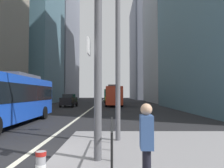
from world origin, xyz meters
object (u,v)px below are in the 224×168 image
Objects in this scene: city_bus_blue_oncoming at (7,97)px; pedestrian_waiting at (146,143)px; car_receding_far at (109,98)px; traffic_signal_gantry at (33,23)px; city_bus_red_distant at (110,94)px; car_oncoming_mid at (68,100)px; city_bus_red_receding at (113,95)px; car_receding_near at (118,98)px; street_lamp_post at (117,15)px.

pedestrian_waiting is (7.26, -9.72, -0.74)m from city_bus_blue_oncoming.
traffic_signal_gantry reaches higher than car_receding_far.
city_bus_blue_oncoming is 1.07× the size of city_bus_red_distant.
car_oncoming_mid is at bearing 98.85° from traffic_signal_gantry.
pedestrian_waiting is (0.43, -33.11, -0.74)m from city_bus_red_receding.
city_bus_blue_oncoming is 45.10m from city_bus_red_distant.
car_receding_near is at bearing -78.46° from city_bus_red_distant.
city_bus_red_distant is 2.67× the size of car_receding_far.
car_oncoming_mid and car_receding_far have the same top height.
street_lamp_post reaches higher than car_receding_near.
city_bus_red_receding is 33.12m from pedestrian_waiting.
street_lamp_post is (-1.16, -40.44, 4.29)m from car_receding_near.
city_bus_blue_oncoming is 24.36m from city_bus_red_receding.
car_receding_near is 40.68m from street_lamp_post.
street_lamp_post is at bearing 46.78° from traffic_signal_gantry.
car_receding_near is at bearing 84.48° from city_bus_red_receding.
city_bus_red_receding is at bearing 73.72° from city_bus_blue_oncoming.
traffic_signal_gantry is (-1.80, -52.35, 2.25)m from city_bus_red_distant.
city_bus_red_distant reaches higher than car_receding_far.
car_receding_far reaches higher than pedestrian_waiting.
city_bus_red_distant is at bearing 91.93° from city_bus_red_receding.
traffic_signal_gantry is at bearing -92.46° from car_receding_far.
street_lamp_post reaches higher than city_bus_red_receding.
city_bus_red_distant is at bearing 76.17° from car_oncoming_mid.
city_bus_blue_oncoming reaches higher than pedestrian_waiting.
city_bus_blue_oncoming is at bearing -90.05° from car_oncoming_mid.
car_receding_far is (6.09, 33.76, -0.85)m from city_bus_blue_oncoming.
traffic_signal_gantry reaches higher than city_bus_red_receding.
city_bus_red_receding is at bearing 90.74° from pedestrian_waiting.
car_receding_near is 1.03× the size of car_receding_far.
car_oncoming_mid is at bearing -103.83° from city_bus_red_distant.
traffic_signal_gantry is at bearing 144.98° from pedestrian_waiting.
car_receding_far is 41.57m from traffic_signal_gantry.
city_bus_blue_oncoming is 6.90× the size of pedestrian_waiting.
traffic_signal_gantry is (-2.51, -31.04, 2.25)m from city_bus_red_receding.
street_lamp_post reaches higher than car_receding_far.
car_oncoming_mid is (-6.81, -3.45, -0.85)m from city_bus_red_receding.
car_receding_far is (6.07, 13.83, -0.00)m from car_oncoming_mid.
city_bus_red_receding is at bearing 85.37° from traffic_signal_gantry.
street_lamp_post reaches higher than pedestrian_waiting.
car_receding_near is at bearing 88.36° from street_lamp_post.
car_oncoming_mid is (0.02, 19.93, -0.85)m from city_bus_blue_oncoming.
city_bus_red_receding is 7.68m from car_oncoming_mid.
car_receding_far is at bearing 91.10° from street_lamp_post.
city_bus_red_receding reaches higher than car_receding_far.
street_lamp_post is (6.84, -4.97, 3.45)m from city_bus_blue_oncoming.
car_oncoming_mid is 0.71× the size of traffic_signal_gantry.
car_oncoming_mid is 30.53m from pedestrian_waiting.
street_lamp_post is at bearing 95.07° from pedestrian_waiting.
traffic_signal_gantry is (4.30, -27.59, 3.10)m from car_oncoming_mid.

